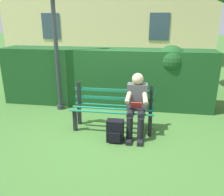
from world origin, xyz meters
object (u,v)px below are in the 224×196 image
(park_bench, at_px, (113,108))
(lamp_post, at_px, (53,9))
(backpack, at_px, (115,131))
(person_seated, at_px, (137,103))

(park_bench, bearing_deg, lamp_post, -30.72)
(backpack, bearing_deg, person_seated, -134.20)
(park_bench, distance_m, person_seated, 0.54)
(lamp_post, bearing_deg, person_seated, 151.83)
(park_bench, relative_size, person_seated, 1.38)
(park_bench, height_order, person_seated, person_seated)
(park_bench, relative_size, lamp_post, 0.44)
(backpack, xyz_separation_m, lamp_post, (1.59, -1.41, 2.14))
(person_seated, bearing_deg, backpack, 45.80)
(person_seated, xyz_separation_m, lamp_post, (1.94, -1.04, 1.71))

